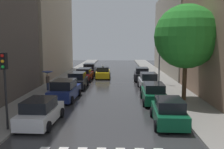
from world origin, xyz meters
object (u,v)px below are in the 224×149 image
(parked_car_right_nearest, at_px, (169,112))
(traffic_light_left_corner, at_px, (4,74))
(parked_car_right_second, at_px, (154,93))
(parked_car_right_third, at_px, (148,82))
(parked_car_left_fourth, at_px, (84,75))
(parked_car_left_fifth, at_px, (90,69))
(street_tree_right, at_px, (186,37))
(parked_car_left_second, at_px, (65,90))
(parked_car_right_fourth, at_px, (142,74))
(pedestrian_foreground, at_px, (48,76))
(parked_car_left_nearest, at_px, (40,112))
(taxi_midroad, at_px, (103,73))
(lamp_post_right, at_px, (160,53))
(parked_car_left_third, at_px, (78,81))

(parked_car_right_nearest, height_order, traffic_light_left_corner, traffic_light_left_corner)
(parked_car_right_second, distance_m, parked_car_right_third, 5.87)
(parked_car_left_fourth, relative_size, parked_car_right_third, 1.12)
(parked_car_left_fifth, relative_size, parked_car_right_second, 1.05)
(parked_car_left_fifth, relative_size, street_tree_right, 0.59)
(parked_car_left_second, xyz_separation_m, parked_car_left_fourth, (0.21, 10.87, -0.06))
(parked_car_right_nearest, distance_m, parked_car_right_third, 11.38)
(traffic_light_left_corner, bearing_deg, parked_car_right_fourth, 64.19)
(parked_car_left_fourth, height_order, pedestrian_foreground, pedestrian_foreground)
(parked_car_left_nearest, bearing_deg, parked_car_left_fifth, 1.54)
(parked_car_left_second, distance_m, street_tree_right, 11.29)
(pedestrian_foreground, bearing_deg, parked_car_right_second, 132.47)
(taxi_midroad, relative_size, traffic_light_left_corner, 1.05)
(parked_car_left_second, xyz_separation_m, parked_car_right_nearest, (7.83, -6.28, -0.07))
(parked_car_left_fifth, height_order, lamp_post_right, lamp_post_right)
(parked_car_right_nearest, height_order, pedestrian_foreground, pedestrian_foreground)
(parked_car_right_second, bearing_deg, pedestrian_foreground, 68.85)
(parked_car_right_second, relative_size, taxi_midroad, 0.99)
(parked_car_right_third, bearing_deg, parked_car_right_fourth, 0.14)
(parked_car_left_second, bearing_deg, parked_car_right_nearest, -126.26)
(parked_car_right_fourth, xyz_separation_m, taxi_midroad, (-5.26, 1.95, -0.03))
(street_tree_right, relative_size, traffic_light_left_corner, 1.85)
(parked_car_left_nearest, bearing_deg, parked_car_left_second, 1.72)
(parked_car_left_nearest, xyz_separation_m, parked_car_right_nearest, (7.88, 0.26, 0.00))
(parked_car_left_fourth, relative_size, traffic_light_left_corner, 1.06)
(parked_car_left_fifth, xyz_separation_m, traffic_light_left_corner, (-1.70, -24.59, 2.46))
(parked_car_right_nearest, bearing_deg, pedestrian_foreground, 49.01)
(parked_car_right_fourth, bearing_deg, lamp_post_right, -150.12)
(parked_car_left_second, relative_size, parked_car_right_second, 1.06)
(parked_car_left_fifth, distance_m, parked_car_right_fourth, 9.31)
(parked_car_right_fourth, bearing_deg, taxi_midroad, 71.83)
(street_tree_right, xyz_separation_m, traffic_light_left_corner, (-11.79, -7.53, -2.19))
(parked_car_right_nearest, height_order, lamp_post_right, lamp_post_right)
(parked_car_left_nearest, distance_m, parked_car_left_third, 12.13)
(taxi_midroad, xyz_separation_m, traffic_light_left_corner, (-4.00, -21.11, 2.52))
(pedestrian_foreground, distance_m, lamp_post_right, 13.00)
(parked_car_right_third, height_order, parked_car_right_fourth, parked_car_right_third)
(parked_car_right_third, height_order, traffic_light_left_corner, traffic_light_left_corner)
(parked_car_left_nearest, xyz_separation_m, traffic_light_left_corner, (-1.46, -1.36, 2.53))
(parked_car_left_fifth, distance_m, lamp_post_right, 13.10)
(parked_car_right_third, height_order, taxi_midroad, taxi_midroad)
(parked_car_right_nearest, bearing_deg, parked_car_right_second, 4.05)
(parked_car_right_third, bearing_deg, parked_car_right_second, 176.68)
(pedestrian_foreground, bearing_deg, parked_car_right_nearest, 111.67)
(parked_car_left_third, relative_size, traffic_light_left_corner, 1.01)
(parked_car_right_nearest, xyz_separation_m, traffic_light_left_corner, (-9.34, -1.62, 2.53))
(parked_car_left_fourth, height_order, street_tree_right, street_tree_right)
(taxi_midroad, distance_m, pedestrian_foreground, 11.01)
(parked_car_left_fourth, height_order, parked_car_right_second, parked_car_left_fourth)
(street_tree_right, bearing_deg, traffic_light_left_corner, -147.44)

